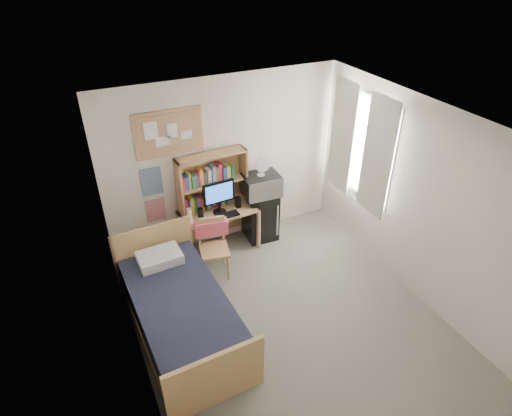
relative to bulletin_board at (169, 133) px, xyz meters
name	(u,v)px	position (x,y,z in m)	size (l,w,h in m)	color
floor	(290,323)	(0.78, -2.08, -1.93)	(3.60, 4.20, 0.02)	gray
ceiling	(301,129)	(0.78, -2.08, 0.68)	(3.60, 4.20, 0.02)	white
wall_back	(224,163)	(0.78, 0.02, -0.62)	(3.60, 0.04, 2.60)	white
wall_front	(437,396)	(0.78, -4.18, -0.62)	(3.60, 0.04, 2.60)	white
wall_left	(130,288)	(-1.02, -2.08, -0.62)	(0.04, 4.20, 2.60)	white
wall_right	(419,203)	(2.58, -2.08, -0.62)	(0.04, 4.20, 2.60)	white
window_unit	(361,146)	(2.53, -0.88, -0.32)	(0.10, 1.40, 1.70)	white
curtain_left	(377,158)	(2.50, -1.28, -0.32)	(0.04, 0.55, 1.70)	silver
curtain_right	(343,137)	(2.50, -0.48, -0.32)	(0.04, 0.55, 1.70)	silver
bulletin_board	(169,133)	(0.00, 0.00, 0.00)	(0.94, 0.03, 0.64)	tan
poster_wave	(151,182)	(-0.32, 0.01, -0.67)	(0.30, 0.01, 0.42)	#224D8A
poster_japan	(156,210)	(-0.32, 0.01, -1.14)	(0.28, 0.01, 0.36)	red
desk	(219,230)	(0.53, -0.29, -1.57)	(1.14, 0.57, 0.71)	tan
desk_chair	(214,250)	(0.26, -0.81, -1.49)	(0.43, 0.43, 0.87)	tan
mini_fridge	(260,215)	(1.25, -0.24, -1.52)	(0.47, 0.47, 0.80)	black
bed	(182,315)	(-0.48, -1.66, -1.63)	(1.04, 2.08, 0.57)	black
hutch	(212,181)	(0.52, -0.14, -0.78)	(1.04, 0.26, 0.85)	tan
monitor	(219,198)	(0.54, -0.35, -0.96)	(0.48, 0.04, 0.51)	black
keyboard	(224,216)	(0.55, -0.49, -1.20)	(0.46, 0.15, 0.02)	black
speaker_left	(200,213)	(0.24, -0.37, -1.13)	(0.06, 0.06, 0.16)	black
speaker_right	(238,202)	(0.84, -0.33, -1.12)	(0.07, 0.07, 0.17)	black
water_bottle	(189,216)	(0.06, -0.42, -1.10)	(0.07, 0.07, 0.23)	white
hoodie	(211,228)	(0.30, -0.61, -1.25)	(0.47, 0.14, 0.23)	#E45665
microwave	(261,185)	(1.25, -0.26, -0.96)	(0.55, 0.42, 0.32)	#B5B6BA
desk_fan	(261,167)	(1.25, -0.26, -0.66)	(0.23, 0.23, 0.29)	white
pillow	(160,258)	(-0.51, -0.91, -1.28)	(0.54, 0.38, 0.13)	white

